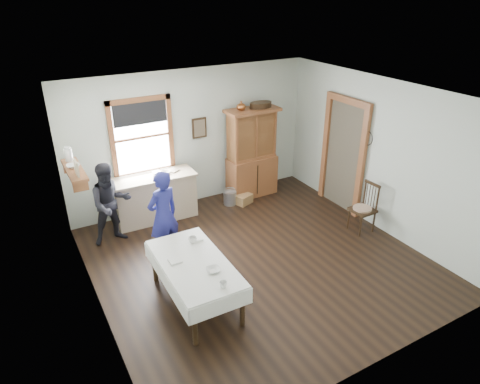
{
  "coord_description": "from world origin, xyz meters",
  "views": [
    {
      "loc": [
        -3.12,
        -4.92,
        4.08
      ],
      "look_at": [
        -0.16,
        0.3,
        1.15
      ],
      "focal_mm": 32.0,
      "sensor_mm": 36.0,
      "label": 1
    }
  ],
  "objects_px": {
    "pail": "(230,198)",
    "dining_table": "(195,282)",
    "spindle_chair": "(363,208)",
    "work_counter": "(155,198)",
    "china_hutch": "(252,153)",
    "woman_blue": "(164,219)",
    "figure_dark": "(111,207)",
    "wicker_basket": "(244,199)"
  },
  "relations": [
    {
      "from": "work_counter",
      "to": "wicker_basket",
      "type": "height_order",
      "value": "work_counter"
    },
    {
      "from": "pail",
      "to": "figure_dark",
      "type": "xyz_separation_m",
      "value": [
        -2.41,
        -0.23,
        0.53
      ]
    },
    {
      "from": "woman_blue",
      "to": "figure_dark",
      "type": "xyz_separation_m",
      "value": [
        -0.61,
        0.9,
        -0.03
      ]
    },
    {
      "from": "dining_table",
      "to": "spindle_chair",
      "type": "distance_m",
      "value": 3.45
    },
    {
      "from": "dining_table",
      "to": "pail",
      "type": "relative_size",
      "value": 6.0
    },
    {
      "from": "pail",
      "to": "woman_blue",
      "type": "bearing_deg",
      "value": -147.88
    },
    {
      "from": "wicker_basket",
      "to": "woman_blue",
      "type": "xyz_separation_m",
      "value": [
        -2.07,
        -1.01,
        0.61
      ]
    },
    {
      "from": "china_hutch",
      "to": "spindle_chair",
      "type": "relative_size",
      "value": 2.01
    },
    {
      "from": "work_counter",
      "to": "spindle_chair",
      "type": "height_order",
      "value": "spindle_chair"
    },
    {
      "from": "pail",
      "to": "dining_table",
      "type": "bearing_deg",
      "value": -127.46
    },
    {
      "from": "work_counter",
      "to": "spindle_chair",
      "type": "xyz_separation_m",
      "value": [
        3.1,
        -2.27,
        0.02
      ]
    },
    {
      "from": "woman_blue",
      "to": "wicker_basket",
      "type": "bearing_deg",
      "value": -170.71
    },
    {
      "from": "wicker_basket",
      "to": "woman_blue",
      "type": "distance_m",
      "value": 2.38
    },
    {
      "from": "work_counter",
      "to": "woman_blue",
      "type": "bearing_deg",
      "value": -100.61
    },
    {
      "from": "woman_blue",
      "to": "figure_dark",
      "type": "distance_m",
      "value": 1.09
    },
    {
      "from": "dining_table",
      "to": "spindle_chair",
      "type": "height_order",
      "value": "spindle_chair"
    },
    {
      "from": "china_hutch",
      "to": "pail",
      "type": "bearing_deg",
      "value": -163.69
    },
    {
      "from": "wicker_basket",
      "to": "woman_blue",
      "type": "bearing_deg",
      "value": -153.9
    },
    {
      "from": "dining_table",
      "to": "spindle_chair",
      "type": "xyz_separation_m",
      "value": [
        3.43,
        0.31,
        0.12
      ]
    },
    {
      "from": "work_counter",
      "to": "china_hutch",
      "type": "relative_size",
      "value": 0.84
    },
    {
      "from": "wicker_basket",
      "to": "spindle_chair",
      "type": "bearing_deg",
      "value": -56.09
    },
    {
      "from": "pail",
      "to": "woman_blue",
      "type": "relative_size",
      "value": 0.2
    },
    {
      "from": "wicker_basket",
      "to": "figure_dark",
      "type": "height_order",
      "value": "figure_dark"
    },
    {
      "from": "woman_blue",
      "to": "dining_table",
      "type": "bearing_deg",
      "value": 71.33
    },
    {
      "from": "pail",
      "to": "wicker_basket",
      "type": "bearing_deg",
      "value": -25.01
    },
    {
      "from": "work_counter",
      "to": "figure_dark",
      "type": "xyz_separation_m",
      "value": [
        -0.9,
        -0.41,
        0.23
      ]
    },
    {
      "from": "wicker_basket",
      "to": "figure_dark",
      "type": "relative_size",
      "value": 0.25
    },
    {
      "from": "spindle_chair",
      "to": "wicker_basket",
      "type": "height_order",
      "value": "spindle_chair"
    },
    {
      "from": "dining_table",
      "to": "figure_dark",
      "type": "relative_size",
      "value": 1.25
    },
    {
      "from": "work_counter",
      "to": "woman_blue",
      "type": "distance_m",
      "value": 1.36
    },
    {
      "from": "china_hutch",
      "to": "woman_blue",
      "type": "relative_size",
      "value": 1.31
    },
    {
      "from": "china_hutch",
      "to": "work_counter",
      "type": "bearing_deg",
      "value": 179.85
    },
    {
      "from": "spindle_chair",
      "to": "work_counter",
      "type": "bearing_deg",
      "value": 141.75
    },
    {
      "from": "china_hutch",
      "to": "wicker_basket",
      "type": "height_order",
      "value": "china_hutch"
    },
    {
      "from": "figure_dark",
      "to": "wicker_basket",
      "type": "bearing_deg",
      "value": 1.26
    },
    {
      "from": "dining_table",
      "to": "pail",
      "type": "xyz_separation_m",
      "value": [
        1.85,
        2.41,
        -0.2
      ]
    },
    {
      "from": "china_hutch",
      "to": "wicker_basket",
      "type": "distance_m",
      "value": 0.97
    },
    {
      "from": "china_hutch",
      "to": "spindle_chair",
      "type": "height_order",
      "value": "china_hutch"
    },
    {
      "from": "china_hutch",
      "to": "woman_blue",
      "type": "bearing_deg",
      "value": -152.16
    },
    {
      "from": "dining_table",
      "to": "figure_dark",
      "type": "height_order",
      "value": "figure_dark"
    },
    {
      "from": "work_counter",
      "to": "pail",
      "type": "distance_m",
      "value": 1.55
    },
    {
      "from": "wicker_basket",
      "to": "pail",
      "type": "bearing_deg",
      "value": 154.99
    }
  ]
}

